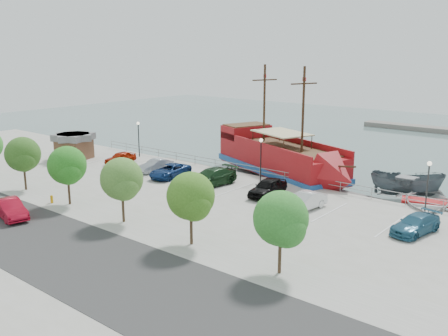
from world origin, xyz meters
The scene contains 28 objects.
ground centered at (0.00, 0.00, -1.00)m, with size 160.00×160.00×0.00m, color #4F6A66.
street centered at (0.00, -16.00, 0.01)m, with size 100.00×8.00×0.04m, color #333333.
sidewalk centered at (0.00, -10.00, 0.01)m, with size 100.00×4.00×0.05m, color gray.
seawall_railing centered at (0.00, 7.80, 0.53)m, with size 50.00×0.06×1.00m.
pirate_ship centered at (-0.06, 11.61, 1.12)m, with size 20.37×12.13×12.68m.
patrol_boat centered at (12.42, 12.38, 0.27)m, with size 2.47×6.55×2.54m, color #475157.
speedboat centered at (15.17, 9.54, -0.22)m, with size 5.38×7.53×1.56m, color silver.
dock_west centered at (-13.38, 9.20, -0.79)m, with size 7.25×2.07×0.41m, color slate.
dock_mid centered at (9.20, 9.20, -0.78)m, with size 7.78×2.22×0.44m, color slate.
dock_east centered at (15.90, 9.20, -0.80)m, with size 7.12×2.03×0.41m, color #68625A.
shed centered at (-23.02, 0.80, 1.63)m, with size 4.60×4.60×3.05m.
street_sedan centered at (-8.58, -14.93, 0.75)m, with size 1.58×4.53×1.49m, color #A00A1F.
fire_hydrant centered at (-9.43, -10.80, 0.40)m, with size 0.25×0.25×0.73m.
lamp_post_left centered at (-18.00, 6.50, 2.94)m, with size 0.36×0.36×4.28m.
lamp_post_mid centered at (0.00, 6.50, 2.94)m, with size 0.36×0.36×4.28m.
lamp_post_right centered at (16.00, 6.50, 2.94)m, with size 0.36×0.36×4.28m.
tree_b centered at (-14.85, -10.07, 3.30)m, with size 3.30×3.20×5.00m.
tree_c centered at (-7.85, -10.07, 3.30)m, with size 3.30×3.20×5.00m.
tree_d centered at (-0.85, -10.07, 3.30)m, with size 3.30×3.20×5.00m.
tree_e centered at (6.15, -10.07, 3.30)m, with size 3.30×3.20×5.00m.
tree_f centered at (13.15, -10.07, 3.30)m, with size 3.30×3.20×5.00m.
parked_car_a centered at (-16.96, 2.76, 0.66)m, with size 1.57×3.89×1.33m, color #9A1803.
parked_car_b centered at (-10.90, 2.56, 0.67)m, with size 1.41×4.05×1.33m, color #99A0AA.
parked_car_c centered at (-7.96, 1.82, 0.68)m, with size 2.26×4.91×1.36m, color navy.
parked_car_d centered at (-2.66, 2.08, 0.82)m, with size 2.30×5.65×1.64m, color black.
parked_car_e centered at (3.50, 2.64, 0.79)m, with size 1.87×4.65×1.58m, color black.
parked_car_f centered at (8.03, 1.41, 0.70)m, with size 1.49×4.27×1.41m, color silver.
parked_car_h centered at (16.88, 1.64, 0.67)m, with size 1.87×4.59×1.33m, color #265C79.
Camera 1 is at (27.54, -32.87, 12.78)m, focal length 40.00 mm.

